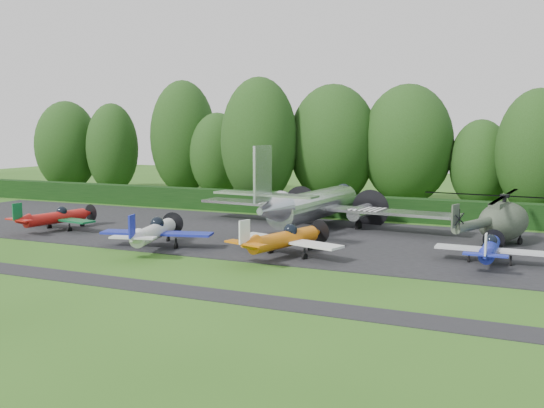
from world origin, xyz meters
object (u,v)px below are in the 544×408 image
at_px(transport_plane, 314,205).
at_px(helicopter, 504,218).
at_px(light_plane_white, 154,232).
at_px(light_plane_blue, 490,249).
at_px(light_plane_orange, 284,239).
at_px(light_plane_red, 56,217).

height_order(transport_plane, helicopter, transport_plane).
xyz_separation_m(transport_plane, helicopter, (14.01, -0.97, -0.10)).
relative_size(light_plane_white, helicopter, 0.62).
bearing_deg(helicopter, light_plane_white, -173.04).
bearing_deg(transport_plane, light_plane_blue, -35.58).
bearing_deg(light_plane_blue, transport_plane, 149.85).
distance_m(light_plane_orange, helicopter, 15.53).
bearing_deg(light_plane_red, light_plane_white, -25.14).
bearing_deg(transport_plane, light_plane_orange, -85.08).
distance_m(light_plane_orange, light_plane_blue, 12.03).
bearing_deg(light_plane_blue, helicopter, 87.13).
xyz_separation_m(light_plane_red, light_plane_blue, (31.61, 0.95, -0.07)).
distance_m(transport_plane, light_plane_red, 20.04).
relative_size(transport_plane, light_plane_white, 2.80).
distance_m(light_plane_blue, helicopter, 7.01).
xyz_separation_m(light_plane_white, light_plane_blue, (20.45, 3.94, -0.19)).
height_order(light_plane_blue, helicopter, helicopter).
height_order(light_plane_red, light_plane_orange, light_plane_orange).
distance_m(light_plane_white, light_plane_blue, 20.83).
xyz_separation_m(transport_plane, light_plane_red, (-17.95, -8.87, -0.89)).
relative_size(light_plane_red, light_plane_blue, 1.07).
bearing_deg(light_plane_white, helicopter, 42.09).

